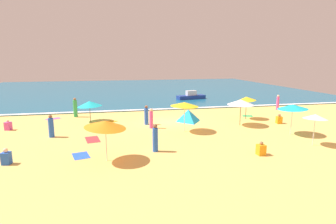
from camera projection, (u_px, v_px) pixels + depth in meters
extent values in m
plane|color=#EDBC60|center=(163.00, 123.00, 24.99)|extent=(60.00, 60.00, 0.00)
cube|color=#196084|center=(135.00, 89.00, 51.89)|extent=(60.00, 44.00, 0.10)
cube|color=white|center=(153.00, 109.00, 31.02)|extent=(57.00, 0.70, 0.01)
cylinder|color=silver|center=(184.00, 117.00, 21.78)|extent=(0.05, 0.05, 2.30)
cone|color=yellow|center=(185.00, 104.00, 21.58)|extent=(2.77, 2.76, 0.40)
cylinder|color=silver|center=(314.00, 130.00, 18.28)|extent=(0.05, 0.05, 2.06)
cone|color=white|center=(315.00, 117.00, 18.11)|extent=(2.16, 2.16, 0.42)
cylinder|color=#4C3823|center=(246.00, 108.00, 26.39)|extent=(0.05, 0.05, 2.09)
cone|color=yellow|center=(247.00, 99.00, 26.22)|extent=(1.86, 1.83, 0.55)
cylinder|color=#4C3823|center=(240.00, 113.00, 23.77)|extent=(0.05, 0.05, 2.21)
cone|color=white|center=(241.00, 102.00, 23.60)|extent=(3.18, 3.18, 0.48)
cylinder|color=#4C3823|center=(90.00, 112.00, 25.31)|extent=(0.05, 0.05, 1.85)
cone|color=#19B7C6|center=(90.00, 104.00, 25.17)|extent=(2.29, 2.27, 0.59)
cylinder|color=silver|center=(292.00, 120.00, 20.88)|extent=(0.05, 0.05, 2.27)
cone|color=#19B7C6|center=(293.00, 107.00, 20.69)|extent=(2.36, 2.34, 0.48)
cylinder|color=silver|center=(106.00, 141.00, 15.44)|extent=(0.05, 0.05, 2.27)
cone|color=orange|center=(105.00, 124.00, 15.25)|extent=(3.15, 3.14, 0.62)
pyramid|color=#1999D8|center=(188.00, 115.00, 25.48)|extent=(1.90, 2.28, 1.09)
cylinder|color=blue|center=(146.00, 116.00, 24.16)|extent=(0.41, 0.41, 1.45)
sphere|color=brown|center=(146.00, 107.00, 24.00)|extent=(0.27, 0.27, 0.27)
cube|color=orange|center=(279.00, 120.00, 24.61)|extent=(0.50, 0.50, 0.62)
sphere|color=#9E6B47|center=(279.00, 115.00, 24.53)|extent=(0.25, 0.25, 0.25)
cylinder|color=blue|center=(155.00, 140.00, 17.08)|extent=(0.40, 0.40, 1.50)
sphere|color=brown|center=(155.00, 126.00, 16.92)|extent=(0.27, 0.27, 0.27)
cylinder|color=#D84CA5|center=(151.00, 120.00, 22.89)|extent=(0.44, 0.44, 1.42)
sphere|color=beige|center=(151.00, 110.00, 22.73)|extent=(0.26, 0.26, 0.26)
cube|color=orange|center=(261.00, 150.00, 16.54)|extent=(0.47, 0.47, 0.64)
sphere|color=#9E6B47|center=(261.00, 143.00, 16.46)|extent=(0.21, 0.21, 0.21)
cube|color=blue|center=(6.00, 158.00, 15.08)|extent=(0.49, 0.49, 0.68)
sphere|color=beige|center=(5.00, 150.00, 14.99)|extent=(0.26, 0.26, 0.26)
cylinder|color=blue|center=(51.00, 128.00, 20.24)|extent=(0.45, 0.45, 1.43)
sphere|color=brown|center=(50.00, 117.00, 20.08)|extent=(0.26, 0.26, 0.26)
cylinder|color=green|center=(75.00, 109.00, 27.28)|extent=(0.46, 0.46, 1.67)
sphere|color=#9E6B47|center=(75.00, 99.00, 27.10)|extent=(0.26, 0.26, 0.26)
cylinder|color=#D84CA5|center=(278.00, 103.00, 31.17)|extent=(0.41, 0.41, 1.47)
sphere|color=beige|center=(278.00, 96.00, 31.01)|extent=(0.24, 0.24, 0.24)
cube|color=#D84CA5|center=(8.00, 126.00, 22.32)|extent=(0.55, 0.55, 0.66)
sphere|color=beige|center=(8.00, 121.00, 22.24)|extent=(0.20, 0.20, 0.20)
cube|color=#D84CA5|center=(53.00, 119.00, 26.55)|extent=(1.50, 1.30, 0.01)
cube|color=green|center=(248.00, 116.00, 27.88)|extent=(1.25, 1.19, 0.01)
cube|color=red|center=(93.00, 139.00, 19.74)|extent=(1.21, 1.85, 0.01)
cube|color=blue|center=(81.00, 156.00, 16.44)|extent=(1.21, 1.50, 0.01)
cube|color=orange|center=(109.00, 122.00, 25.14)|extent=(1.64, 1.72, 0.01)
cube|color=navy|center=(191.00, 97.00, 39.01)|extent=(4.22, 1.98, 0.52)
cube|color=silver|center=(191.00, 93.00, 38.90)|extent=(1.53, 0.99, 0.66)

